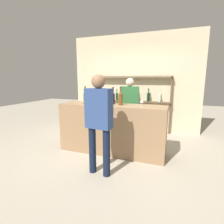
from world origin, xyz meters
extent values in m
plane|color=#B2A893|center=(0.00, 0.00, 0.00)|extent=(16.00, 16.00, 0.00)
cube|color=#997551|center=(0.00, 0.00, 0.51)|extent=(2.18, 0.58, 1.01)
cube|color=beige|center=(0.00, 1.89, 1.40)|extent=(3.78, 0.12, 2.80)
cylinder|color=brown|center=(-1.08, 1.71, 0.81)|extent=(0.05, 0.05, 1.61)
cylinder|color=brown|center=(1.08, 1.71, 0.81)|extent=(0.05, 0.05, 1.61)
cube|color=brown|center=(0.00, 1.71, 1.60)|extent=(2.22, 0.18, 0.02)
cube|color=brown|center=(0.00, 1.71, 0.89)|extent=(2.22, 0.18, 0.02)
cylinder|color=#0F1956|center=(-0.79, 1.71, 1.01)|extent=(0.06, 0.06, 0.22)
cone|color=#0F1956|center=(-0.79, 1.71, 1.13)|extent=(0.06, 0.06, 0.03)
cylinder|color=#0F1956|center=(-0.79, 1.71, 1.18)|extent=(0.02, 0.02, 0.08)
cylinder|color=gold|center=(-0.79, 1.71, 1.23)|extent=(0.03, 0.03, 0.01)
cylinder|color=black|center=(-0.47, 1.71, 1.00)|extent=(0.07, 0.07, 0.21)
cone|color=black|center=(-0.47, 1.71, 1.12)|extent=(0.07, 0.07, 0.03)
cylinder|color=black|center=(-0.47, 1.71, 1.18)|extent=(0.02, 0.02, 0.09)
cylinder|color=gold|center=(-0.47, 1.71, 1.23)|extent=(0.03, 0.03, 0.01)
cylinder|color=brown|center=(-0.16, 1.71, 0.99)|extent=(0.07, 0.07, 0.20)
cone|color=brown|center=(-0.16, 1.71, 1.11)|extent=(0.07, 0.07, 0.03)
cylinder|color=brown|center=(-0.16, 1.71, 1.17)|extent=(0.03, 0.03, 0.09)
cylinder|color=gold|center=(-0.16, 1.71, 1.22)|extent=(0.03, 0.03, 0.01)
cylinder|color=black|center=(0.16, 1.71, 0.99)|extent=(0.07, 0.07, 0.19)
cone|color=black|center=(0.16, 1.71, 1.10)|extent=(0.07, 0.07, 0.03)
cylinder|color=black|center=(0.16, 1.71, 1.17)|extent=(0.03, 0.03, 0.10)
cylinder|color=#232328|center=(0.16, 1.71, 1.22)|extent=(0.03, 0.03, 0.01)
cylinder|color=black|center=(0.47, 1.71, 1.01)|extent=(0.08, 0.08, 0.23)
cone|color=black|center=(0.47, 1.71, 1.14)|extent=(0.08, 0.08, 0.04)
cylinder|color=black|center=(0.47, 1.71, 1.21)|extent=(0.03, 0.03, 0.09)
cylinder|color=#232328|center=(0.47, 1.71, 1.26)|extent=(0.03, 0.03, 0.01)
cylinder|color=silver|center=(0.79, 1.71, 0.99)|extent=(0.07, 0.07, 0.19)
cone|color=silver|center=(0.79, 1.71, 1.10)|extent=(0.07, 0.07, 0.03)
cylinder|color=silver|center=(0.79, 1.71, 1.16)|extent=(0.02, 0.02, 0.09)
cylinder|color=gold|center=(0.79, 1.71, 1.22)|extent=(0.03, 0.03, 0.01)
cylinder|color=black|center=(-0.01, 0.08, 1.12)|extent=(0.08, 0.08, 0.21)
cone|color=black|center=(-0.01, 0.08, 1.24)|extent=(0.08, 0.08, 0.03)
cylinder|color=black|center=(-0.01, 0.08, 1.30)|extent=(0.03, 0.03, 0.10)
cylinder|color=black|center=(-0.01, 0.08, 1.36)|extent=(0.03, 0.03, 0.01)
cylinder|color=brown|center=(-0.58, -0.04, 1.12)|extent=(0.08, 0.08, 0.22)
cone|color=brown|center=(-0.58, -0.04, 1.25)|extent=(0.08, 0.08, 0.04)
cylinder|color=brown|center=(-0.58, -0.04, 1.31)|extent=(0.03, 0.03, 0.09)
cylinder|color=black|center=(-0.58, -0.04, 1.36)|extent=(0.03, 0.03, 0.01)
cylinder|color=brown|center=(0.17, 0.02, 1.12)|extent=(0.09, 0.09, 0.22)
cone|color=brown|center=(0.17, 0.02, 1.26)|extent=(0.09, 0.09, 0.04)
cylinder|color=brown|center=(0.17, 0.02, 1.31)|extent=(0.03, 0.03, 0.07)
cylinder|color=black|center=(0.17, 0.02, 1.36)|extent=(0.04, 0.04, 0.01)
cylinder|color=silver|center=(0.61, -0.01, 1.01)|extent=(0.06, 0.06, 0.00)
cylinder|color=silver|center=(0.61, -0.01, 1.05)|extent=(0.01, 0.01, 0.07)
cone|color=silver|center=(0.61, -0.01, 1.12)|extent=(0.07, 0.07, 0.07)
cylinder|color=silver|center=(-0.34, 0.04, 1.07)|extent=(0.13, 0.13, 0.12)
sphere|color=tan|center=(-0.34, 0.04, 1.03)|extent=(0.02, 0.02, 0.02)
sphere|color=tan|center=(-0.38, 0.09, 1.03)|extent=(0.02, 0.02, 0.02)
sphere|color=tan|center=(-0.31, 0.01, 1.02)|extent=(0.02, 0.02, 0.02)
sphere|color=tan|center=(-0.34, 0.07, 1.05)|extent=(0.02, 0.02, 0.02)
cylinder|color=#121C33|center=(0.24, -0.91, 0.39)|extent=(0.11, 0.11, 0.77)
cylinder|color=#121C33|center=(-0.02, -0.88, 0.39)|extent=(0.11, 0.11, 0.77)
cube|color=navy|center=(0.11, -0.90, 1.08)|extent=(0.43, 0.23, 0.61)
sphere|color=#936B4C|center=(0.11, -0.90, 1.49)|extent=(0.21, 0.21, 0.21)
cylinder|color=black|center=(-0.02, 0.91, 0.37)|extent=(0.13, 0.13, 0.75)
cylinder|color=black|center=(0.27, 0.96, 0.37)|extent=(0.13, 0.13, 0.75)
cube|color=#2D6B38|center=(0.12, 0.93, 1.05)|extent=(0.48, 0.27, 0.59)
sphere|color=beige|center=(0.12, 0.93, 1.45)|extent=(0.20, 0.20, 0.20)
camera|label=1|loc=(1.21, -3.29, 1.52)|focal=28.00mm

